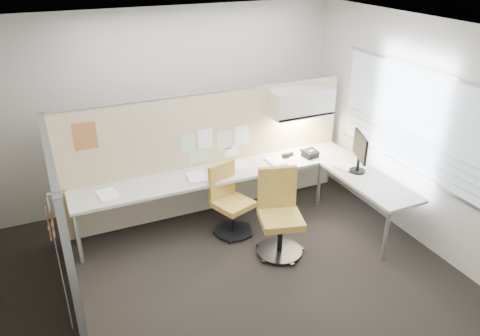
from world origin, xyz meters
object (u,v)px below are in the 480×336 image
chair_left (229,202)px  phone (310,154)px  chair_right (279,216)px  monitor (360,151)px  desk (247,180)px

chair_left → phone: chair_left is taller
chair_right → chair_left: bearing=136.0°
chair_right → monitor: monitor is taller
phone → chair_right: bearing=-146.0°
chair_right → phone: bearing=58.1°
chair_left → monitor: (1.72, -0.41, 0.60)m
monitor → chair_left: bearing=97.7°
phone → monitor: bearing=-73.5°
desk → chair_right: bearing=-87.6°
chair_left → phone: size_ratio=4.07×
phone → desk: bearing=175.0°
monitor → phone: 0.81m
chair_left → chair_right: 0.77m
chair_right → phone: 1.40m
monitor → phone: size_ratio=2.32×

